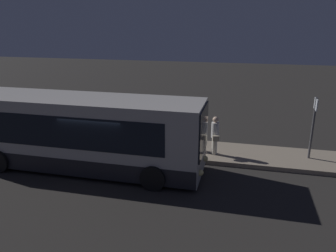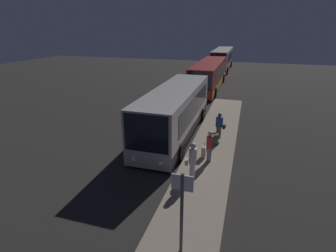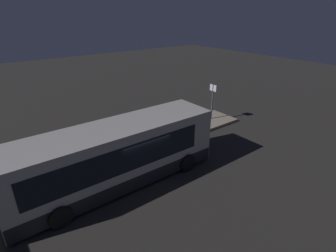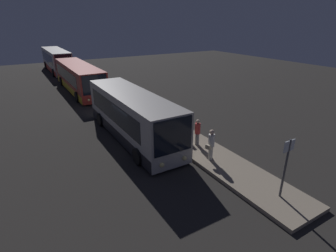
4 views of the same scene
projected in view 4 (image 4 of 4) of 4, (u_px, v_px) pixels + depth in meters
name	position (u px, v px, depth m)	size (l,w,h in m)	color
ground	(138.00, 143.00, 16.82)	(80.00, 80.00, 0.00)	#2B2826
platform	(175.00, 133.00, 18.14)	(20.00, 2.48, 0.20)	gray
bus_lead	(132.00, 116.00, 17.17)	(10.31, 2.76, 3.04)	#B2ADA8
bus_second	(79.00, 78.00, 28.65)	(12.42, 2.85, 2.91)	maroon
bus_third	(57.00, 61.00, 39.61)	(11.94, 2.74, 3.24)	#B2ADA8
passenger_boarding	(171.00, 116.00, 18.48)	(0.49, 0.65, 1.58)	#6B604C
passenger_waiting	(211.00, 144.00, 14.09)	(0.43, 0.57, 1.76)	silver
passenger_with_bags	(198.00, 131.00, 15.83)	(0.40, 0.40, 1.64)	gray
suitcase	(189.00, 139.00, 16.21)	(0.40, 0.21, 0.83)	beige
sign_post	(286.00, 162.00, 10.81)	(0.10, 0.63, 2.73)	#4C4C51
trash_bin	(178.00, 128.00, 17.74)	(0.44, 0.44, 0.65)	#2D4C33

